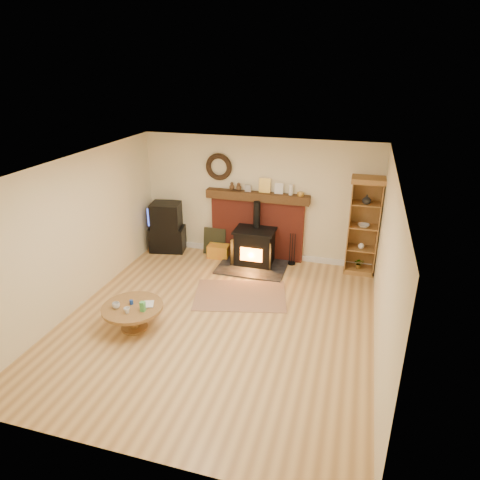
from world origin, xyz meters
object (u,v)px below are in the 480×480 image
(tv_unit, at_px, (167,228))
(wood_stove, at_px, (254,248))
(curio_cabinet, at_px, (363,226))
(coffee_table, at_px, (133,310))

(tv_unit, bearing_deg, wood_stove, -5.28)
(curio_cabinet, bearing_deg, coffee_table, -137.73)
(tv_unit, distance_m, curio_cabinet, 4.24)
(wood_stove, relative_size, curio_cabinet, 0.71)
(wood_stove, relative_size, tv_unit, 1.25)
(tv_unit, bearing_deg, coffee_table, -75.26)
(curio_cabinet, distance_m, coffee_table, 4.67)
(curio_cabinet, height_order, coffee_table, curio_cabinet)
(wood_stove, distance_m, tv_unit, 2.09)
(tv_unit, relative_size, coffee_table, 1.15)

